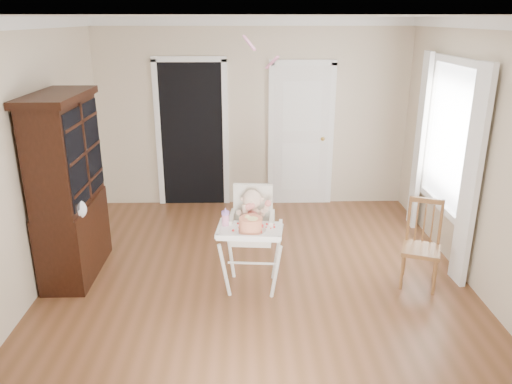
{
  "coord_description": "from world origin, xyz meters",
  "views": [
    {
      "loc": [
        -0.12,
        -4.7,
        2.69
      ],
      "look_at": [
        -0.02,
        -0.15,
        1.09
      ],
      "focal_mm": 35.0,
      "sensor_mm": 36.0,
      "label": 1
    }
  ],
  "objects_px": {
    "high_chair": "(252,227)",
    "sippy_cup": "(226,218)",
    "china_cabinet": "(69,188)",
    "cake": "(251,224)",
    "dining_chair": "(421,247)"
  },
  "relations": [
    {
      "from": "high_chair",
      "to": "sippy_cup",
      "type": "xyz_separation_m",
      "value": [
        -0.26,
        -0.14,
        0.16
      ]
    },
    {
      "from": "high_chair",
      "to": "china_cabinet",
      "type": "height_order",
      "value": "china_cabinet"
    },
    {
      "from": "cake",
      "to": "sippy_cup",
      "type": "relative_size",
      "value": 1.55
    },
    {
      "from": "sippy_cup",
      "to": "china_cabinet",
      "type": "relative_size",
      "value": 0.09
    },
    {
      "from": "sippy_cup",
      "to": "high_chair",
      "type": "bearing_deg",
      "value": 28.49
    },
    {
      "from": "high_chair",
      "to": "cake",
      "type": "distance_m",
      "value": 0.31
    },
    {
      "from": "sippy_cup",
      "to": "dining_chair",
      "type": "relative_size",
      "value": 0.2
    },
    {
      "from": "sippy_cup",
      "to": "dining_chair",
      "type": "xyz_separation_m",
      "value": [
        2.03,
        0.18,
        -0.42
      ]
    },
    {
      "from": "china_cabinet",
      "to": "high_chair",
      "type": "bearing_deg",
      "value": -10.78
    },
    {
      "from": "cake",
      "to": "dining_chair",
      "type": "relative_size",
      "value": 0.31
    },
    {
      "from": "sippy_cup",
      "to": "china_cabinet",
      "type": "xyz_separation_m",
      "value": [
        -1.67,
        0.51,
        0.15
      ]
    },
    {
      "from": "sippy_cup",
      "to": "dining_chair",
      "type": "bearing_deg",
      "value": 5.0
    },
    {
      "from": "high_chair",
      "to": "cake",
      "type": "height_order",
      "value": "high_chair"
    },
    {
      "from": "high_chair",
      "to": "china_cabinet",
      "type": "relative_size",
      "value": 0.56
    },
    {
      "from": "high_chair",
      "to": "dining_chair",
      "type": "xyz_separation_m",
      "value": [
        1.77,
        0.04,
        -0.25
      ]
    }
  ]
}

